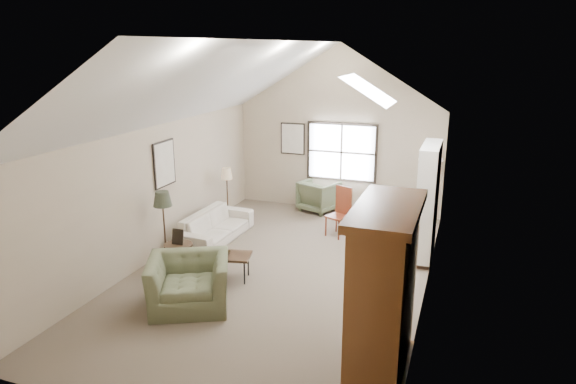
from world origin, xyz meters
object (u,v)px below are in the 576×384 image
(sofa, at_px, (215,226))
(armchair_near, at_px, (189,283))
(side_table, at_px, (179,257))
(armoire, at_px, (383,296))
(coffee_table, at_px, (225,267))
(side_chair, at_px, (338,212))
(armchair_far, at_px, (319,196))

(sofa, distance_m, armchair_near, 2.85)
(armchair_near, distance_m, side_table, 1.39)
(armchair_near, relative_size, side_table, 2.38)
(armoire, relative_size, coffee_table, 2.48)
(armoire, height_order, side_table, armoire)
(sofa, relative_size, armchair_near, 1.68)
(coffee_table, bearing_deg, side_chair, 64.06)
(side_chair, bearing_deg, armchair_far, 144.07)
(side_table, relative_size, side_chair, 0.48)
(armchair_near, distance_m, coffee_table, 1.08)
(armchair_far, bearing_deg, armoire, 133.87)
(sofa, height_order, armchair_far, armchair_far)
(side_chair, bearing_deg, armchair_near, -85.71)
(armchair_near, xyz_separation_m, armchair_far, (0.54, 5.30, -0.02))
(side_table, bearing_deg, armchair_near, -52.24)
(sofa, relative_size, side_table, 3.99)
(coffee_table, bearing_deg, armchair_far, 83.93)
(armchair_far, height_order, side_chair, side_chair)
(armoire, height_order, coffee_table, armoire)
(armoire, height_order, armchair_near, armoire)
(side_table, bearing_deg, armoire, -25.60)
(sofa, height_order, armchair_near, armchair_near)
(armchair_near, bearing_deg, armoire, -40.25)
(armchair_near, xyz_separation_m, coffee_table, (0.09, 1.06, -0.17))
(armchair_far, xyz_separation_m, side_table, (-1.38, -4.21, -0.12))
(armoire, height_order, armchair_far, armoire)
(sofa, bearing_deg, armchair_near, -158.41)
(armchair_far, relative_size, coffee_table, 0.94)
(armoire, bearing_deg, sofa, 139.17)
(armchair_near, bearing_deg, armchair_far, 58.38)
(armchair_near, height_order, armchair_far, armchair_near)
(armoire, relative_size, side_chair, 2.07)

